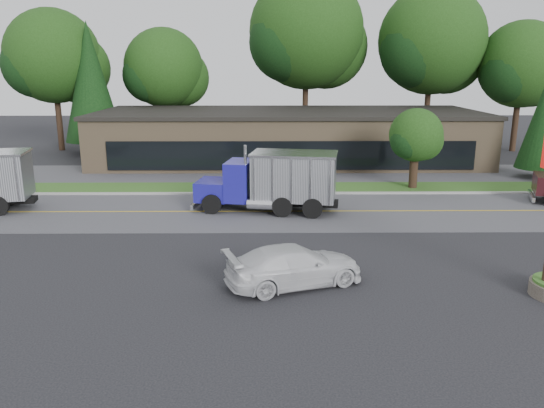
# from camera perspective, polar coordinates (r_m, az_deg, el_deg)

# --- Properties ---
(ground) EXTENTS (140.00, 140.00, 0.00)m
(ground) POSITION_cam_1_polar(r_m,az_deg,el_deg) (21.44, -0.89, -7.21)
(ground) COLOR #2F2F34
(ground) RESTS_ON ground
(road) EXTENTS (60.00, 8.00, 0.02)m
(road) POSITION_cam_1_polar(r_m,az_deg,el_deg) (29.98, -0.80, -0.81)
(road) COLOR slate
(road) RESTS_ON ground
(center_line) EXTENTS (60.00, 0.12, 0.01)m
(center_line) POSITION_cam_1_polar(r_m,az_deg,el_deg) (29.98, -0.80, -0.81)
(center_line) COLOR gold
(center_line) RESTS_ON ground
(curb) EXTENTS (60.00, 0.30, 0.12)m
(curb) POSITION_cam_1_polar(r_m,az_deg,el_deg) (34.05, -0.77, 1.06)
(curb) COLOR #9E9E99
(curb) RESTS_ON ground
(grass_verge) EXTENTS (60.00, 3.40, 0.03)m
(grass_verge) POSITION_cam_1_polar(r_m,az_deg,el_deg) (35.81, -0.76, 1.73)
(grass_verge) COLOR #2D561D
(grass_verge) RESTS_ON ground
(far_parking) EXTENTS (60.00, 7.00, 0.02)m
(far_parking) POSITION_cam_1_polar(r_m,az_deg,el_deg) (40.70, -0.74, 3.30)
(far_parking) COLOR slate
(far_parking) RESTS_ON ground
(strip_mall) EXTENTS (32.00, 12.00, 4.00)m
(strip_mall) POSITION_cam_1_polar(r_m,az_deg,el_deg) (46.33, 1.76, 7.18)
(strip_mall) COLOR #887053
(strip_mall) RESTS_ON ground
(tree_far_a) EXTENTS (9.31, 8.77, 13.29)m
(tree_far_a) POSITION_cam_1_polar(r_m,az_deg,el_deg) (55.73, -22.29, 14.06)
(tree_far_a) COLOR #382619
(tree_far_a) RESTS_ON ground
(tree_far_b) EXTENTS (8.20, 7.72, 11.70)m
(tree_far_b) POSITION_cam_1_polar(r_m,az_deg,el_deg) (54.93, -11.39, 13.78)
(tree_far_b) COLOR #382619
(tree_far_b) RESTS_ON ground
(tree_far_c) EXTENTS (11.78, 11.09, 16.81)m
(tree_far_c) POSITION_cam_1_polar(r_m,az_deg,el_deg) (54.27, 3.89, 17.47)
(tree_far_c) COLOR #382619
(tree_far_c) RESTS_ON ground
(tree_far_d) EXTENTS (10.85, 10.21, 15.48)m
(tree_far_d) POSITION_cam_1_polar(r_m,az_deg,el_deg) (55.44, 16.92, 15.96)
(tree_far_d) COLOR #382619
(tree_far_d) RESTS_ON ground
(tree_far_e) EXTENTS (8.53, 8.03, 12.17)m
(tree_far_e) POSITION_cam_1_polar(r_m,az_deg,el_deg) (56.37, 25.32, 13.02)
(tree_far_e) COLOR #382619
(tree_far_e) RESTS_ON ground
(evergreen_left) EXTENTS (5.27, 5.27, 11.98)m
(evergreen_left) POSITION_cam_1_polar(r_m,az_deg,el_deg) (52.47, -18.92, 12.31)
(evergreen_left) COLOR #382619
(evergreen_left) RESTS_ON ground
(tree_verge) EXTENTS (3.74, 3.52, 5.33)m
(tree_verge) POSITION_cam_1_polar(r_m,az_deg,el_deg) (36.62, 15.27, 6.90)
(tree_verge) COLOR #382619
(tree_verge) RESTS_ON ground
(dump_truck_blue) EXTENTS (8.15, 3.85, 3.36)m
(dump_truck_blue) POSITION_cam_1_polar(r_m,az_deg,el_deg) (29.66, 0.29, 2.60)
(dump_truck_blue) COLOR black
(dump_truck_blue) RESTS_ON ground
(rally_car) EXTENTS (5.61, 3.79, 1.51)m
(rally_car) POSITION_cam_1_polar(r_m,az_deg,el_deg) (19.91, 2.42, -6.64)
(rally_car) COLOR silver
(rally_car) RESTS_ON ground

